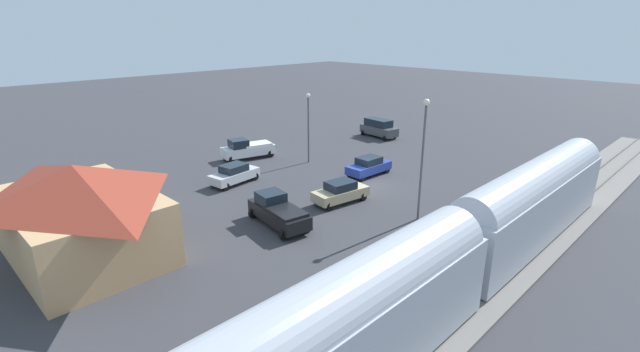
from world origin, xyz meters
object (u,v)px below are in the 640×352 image
suv_charcoal (379,128)px  pedestrian_on_platform (507,181)px  sedan_silver (234,174)px  sedan_tan (340,192)px  pickup_white (247,149)px  station_building (79,210)px  sedan_blue (369,166)px  light_pole_near_platform (423,147)px  pedestrian_waiting_far (450,225)px  pickup_black (278,211)px  passenger_train (461,248)px  light_pole_lot_center (308,119)px

suv_charcoal → pedestrian_on_platform: bearing=155.7°
sedan_silver → sedan_tan: bearing=-161.1°
sedan_tan → pickup_white: bearing=-8.3°
station_building → sedan_blue: station_building is taller
suv_charcoal → light_pole_near_platform: size_ratio=0.59×
sedan_silver → light_pole_near_platform: light_pole_near_platform is taller
suv_charcoal → sedan_silver: bearing=94.3°
pedestrian_on_platform → pedestrian_waiting_far: size_ratio=1.00×
station_building → pickup_black: size_ratio=2.02×
sedan_tan → station_building: bearing=73.4°
passenger_train → sedan_tan: size_ratio=7.68×
sedan_blue → sedan_tan: bearing=111.3°
light_pole_near_platform → sedan_tan: bearing=14.1°
station_building → light_pole_lot_center: light_pole_lot_center is taller
passenger_train → light_pole_near_platform: size_ratio=4.21×
sedan_tan → light_pole_near_platform: light_pole_near_platform is taller
pedestrian_on_platform → pickup_black: 18.85m
station_building → light_pole_near_platform: size_ratio=1.33×
pedestrian_waiting_far → sedan_silver: 19.37m
sedan_silver → light_pole_near_platform: (-15.68, -4.80, 4.47)m
pedestrian_on_platform → light_pole_lot_center: size_ratio=0.25×
suv_charcoal → sedan_silver: size_ratio=1.09×
pedestrian_on_platform → pickup_black: bearing=61.9°
passenger_train → pickup_black: bearing=2.7°
passenger_train → light_pole_near_platform: 10.09m
suv_charcoal → light_pole_near_platform: light_pole_near_platform is taller
station_building → pedestrian_on_platform: (-13.69, -27.57, -1.70)m
pickup_white → light_pole_lot_center: light_pole_lot_center is taller
suv_charcoal → pickup_black: size_ratio=0.90×
pickup_white → sedan_blue: (-12.45, -4.60, -0.15)m
pedestrian_on_platform → pickup_black: pickup_black is taller
passenger_train → suv_charcoal: (24.18, -24.96, -1.71)m
pedestrian_waiting_far → sedan_tan: pedestrian_waiting_far is taller
passenger_train → pickup_black: 13.33m
suv_charcoal → sedan_silver: (-1.71, 22.74, -0.27)m
pedestrian_on_platform → sedan_tan: bearing=50.7°
pedestrian_on_platform → suv_charcoal: (19.87, -8.96, -0.13)m
pedestrian_on_platform → suv_charcoal: size_ratio=0.33×
sedan_silver → pedestrian_on_platform: bearing=-142.8°
sedan_blue → sedan_silver: (6.90, 10.10, 0.00)m
pedestrian_waiting_far → sedan_tan: 9.58m
sedan_blue → light_pole_near_platform: size_ratio=0.53×
sedan_silver → light_pole_lot_center: 9.72m
light_pole_lot_center → pedestrian_on_platform: bearing=-165.4°
passenger_train → pickup_white: passenger_train is taller
pickup_white → light_pole_near_platform: light_pole_near_platform is taller
station_building → suv_charcoal: 37.10m
suv_charcoal → pickup_white: bearing=77.5°
station_building → sedan_tan: station_building is taller
passenger_train → light_pole_near_platform: (6.80, -7.03, 2.49)m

